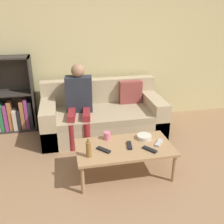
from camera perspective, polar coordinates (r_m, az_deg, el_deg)
wall_back at (r=4.12m, az=-3.15°, el=15.44°), size 12.00×0.06×2.60m
couch at (r=3.87m, az=-2.10°, el=-0.99°), size 1.82×0.90×0.78m
bookshelf at (r=4.20m, az=-21.67°, el=1.66°), size 0.65×0.28×1.17m
coffee_table at (r=2.88m, az=2.84°, el=-8.43°), size 1.10×0.59×0.37m
person_adult at (r=3.63m, az=-7.55°, el=3.24°), size 0.41×0.65×1.10m
cup_near at (r=2.99m, az=-1.13°, el=-5.43°), size 0.08×0.08×0.09m
tv_remote_0 at (r=2.81m, az=8.60°, el=-8.47°), size 0.14×0.17×0.02m
tv_remote_1 at (r=2.87m, az=4.01°, el=-7.60°), size 0.07×0.18×0.02m
tv_remote_2 at (r=2.78m, az=-1.95°, el=-8.63°), size 0.15×0.16×0.02m
tv_remote_3 at (r=2.96m, az=10.67°, el=-6.92°), size 0.14×0.16×0.02m
snack_bowl at (r=3.04m, az=7.35°, el=-5.63°), size 0.18×0.18×0.05m
bottle at (r=2.65m, az=-5.36°, el=-8.45°), size 0.06×0.06×0.21m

